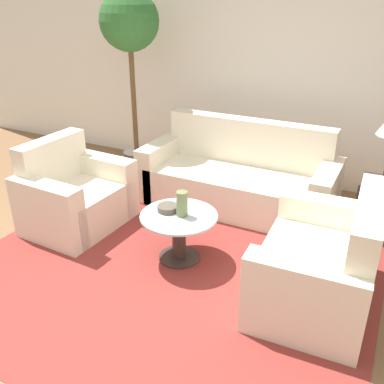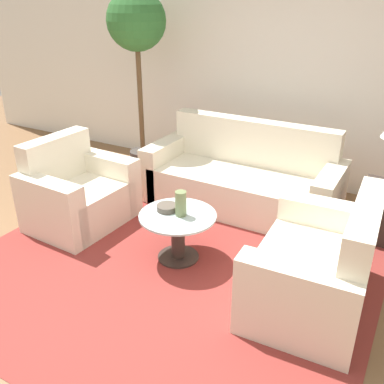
# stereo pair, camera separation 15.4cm
# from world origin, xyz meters

# --- Properties ---
(ground_plane) EXTENTS (14.00, 14.00, 0.00)m
(ground_plane) POSITION_xyz_m (0.00, 0.00, 0.00)
(ground_plane) COLOR brown
(wall_back) EXTENTS (10.00, 0.06, 2.60)m
(wall_back) POSITION_xyz_m (0.00, 2.96, 1.30)
(wall_back) COLOR white
(wall_back) RESTS_ON ground_plane
(rug) EXTENTS (3.38, 3.36, 0.01)m
(rug) POSITION_xyz_m (-0.05, 0.77, 0.00)
(rug) COLOR maroon
(rug) RESTS_ON ground_plane
(sofa_main) EXTENTS (2.08, 0.84, 0.91)m
(sofa_main) POSITION_xyz_m (0.03, 2.03, 0.29)
(sofa_main) COLOR beige
(sofa_main) RESTS_ON ground_plane
(armchair) EXTENTS (0.81, 1.03, 0.88)m
(armchair) POSITION_xyz_m (-1.30, 0.85, 0.29)
(armchair) COLOR beige
(armchair) RESTS_ON ground_plane
(loveseat) EXTENTS (0.85, 1.25, 0.89)m
(loveseat) POSITION_xyz_m (1.20, 0.77, 0.29)
(loveseat) COLOR beige
(loveseat) RESTS_ON ground_plane
(coffee_table) EXTENTS (0.67, 0.67, 0.44)m
(coffee_table) POSITION_xyz_m (-0.05, 0.77, 0.28)
(coffee_table) COLOR #332823
(coffee_table) RESTS_ON ground_plane
(side_table) EXTENTS (0.39, 0.39, 0.55)m
(side_table) POSITION_xyz_m (1.45, 2.03, 0.28)
(side_table) COLOR #332823
(side_table) RESTS_ON ground_plane
(potted_plant) EXTENTS (0.68, 0.68, 2.21)m
(potted_plant) POSITION_xyz_m (-1.45, 2.22, 1.68)
(potted_plant) COLOR #3D3833
(potted_plant) RESTS_ON ground_plane
(vase) EXTENTS (0.10, 0.10, 0.22)m
(vase) POSITION_xyz_m (-0.02, 0.77, 0.55)
(vase) COLOR #6B7A4C
(vase) RESTS_ON coffee_table
(bowl) EXTENTS (0.18, 0.18, 0.05)m
(bowl) POSITION_xyz_m (-0.17, 0.79, 0.46)
(bowl) COLOR brown
(bowl) RESTS_ON coffee_table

